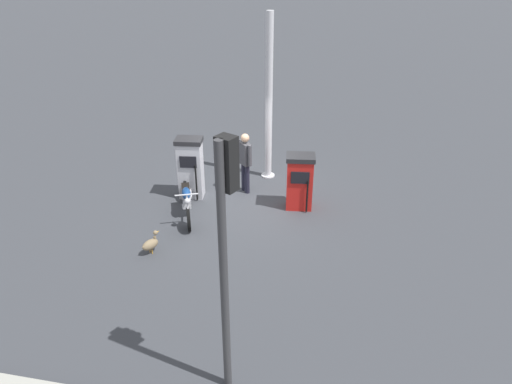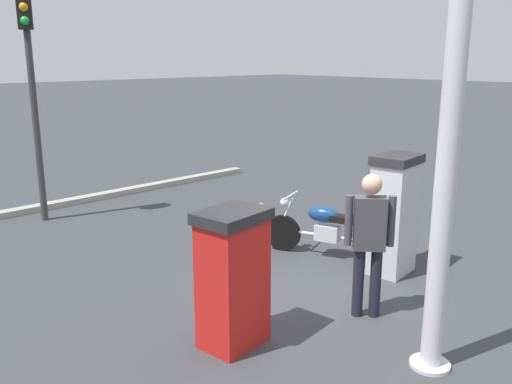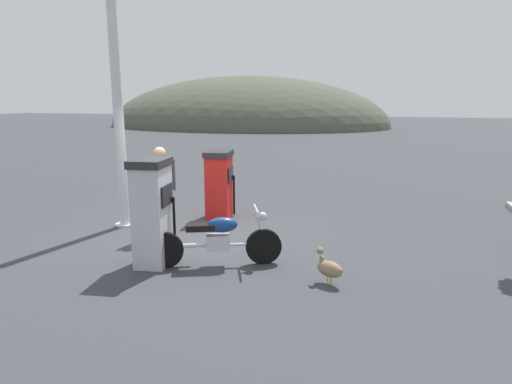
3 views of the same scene
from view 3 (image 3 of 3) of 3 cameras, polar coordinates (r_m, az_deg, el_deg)
The scene contains 8 objects.
ground_plane at distance 8.59m, azimuth -7.89°, elevation -5.76°, with size 120.00×120.00×0.00m, color #383A3F.
fuel_pump_near at distance 7.10m, azimuth -13.20°, elevation -2.51°, with size 0.60×0.76×1.70m.
fuel_pump_far at distance 9.74m, azimuth -4.77°, elevation 1.03°, with size 0.63×0.80×1.49m.
motorcycle_near_pump at distance 6.99m, azimuth -5.07°, elevation -6.07°, with size 1.99×0.95×0.93m.
attendant_person at distance 8.52m, azimuth -12.16°, elevation 0.84°, with size 0.48×0.45×1.72m.
wandering_duck at distance 6.44m, azimuth 9.43°, elevation -9.63°, with size 0.49×0.38×0.51m.
canopy_support_pole at distance 9.31m, azimuth -17.32°, elevation 9.39°, with size 0.40×0.40×4.68m.
distant_hill_main at distance 42.59m, azimuth -1.34°, elevation 8.47°, with size 26.67×17.88×9.33m.
Camera 3 is at (3.35, -7.46, 2.60)m, focal length 31.02 mm.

